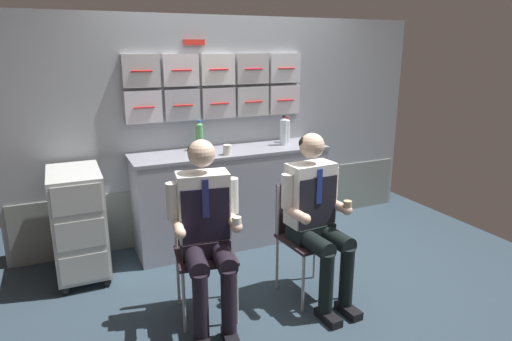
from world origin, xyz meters
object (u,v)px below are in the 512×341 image
Objects in this scene: folding_chair_left at (203,239)px; crew_member_right at (317,212)px; crew_member_left at (206,226)px; folding_chair_right at (303,225)px; coffee_cup_spare at (200,149)px; service_trolley at (79,221)px; water_bottle_tall at (199,136)px.

crew_member_right reaches higher than folding_chair_left.
crew_member_left is 1.00× the size of crew_member_right.
folding_chair_left is 0.79m from folding_chair_right.
crew_member_right is (0.01, -0.16, 0.16)m from folding_chair_right.
coffee_cup_spare is at bearing 113.11° from crew_member_right.
service_trolley is at bearing 132.04° from folding_chair_left.
folding_chair_right is (0.78, -0.07, 0.00)m from folding_chair_left.
crew_member_left reaches higher than water_bottle_tall.
coffee_cup_spare is at bearing 73.25° from folding_chair_left.
coffee_cup_spare is (0.31, 1.12, 0.26)m from crew_member_left.
service_trolley is at bearing -167.85° from water_bottle_tall.
service_trolley is at bearing 149.05° from folding_chair_right.
crew_member_left reaches higher than folding_chair_right.
crew_member_left reaches higher than folding_chair_left.
crew_member_left is (0.76, -1.03, 0.22)m from service_trolley.
crew_member_left is (-0.02, -0.16, 0.17)m from folding_chair_left.
service_trolley is 1.05× the size of folding_chair_right.
crew_member_right reaches higher than folding_chair_right.
water_bottle_tall reaches higher than folding_chair_right.
folding_chair_left is 3.07× the size of water_bottle_tall.
crew_member_right reaches higher than coffee_cup_spare.
coffee_cup_spare is (-0.50, 1.03, 0.43)m from folding_chair_right.
crew_member_right is (1.58, -1.10, 0.22)m from service_trolley.
water_bottle_tall is at bearing 108.82° from crew_member_right.
crew_member_right is at bearing -16.24° from folding_chair_left.
folding_chair_left is at bearing -47.96° from service_trolley.
folding_chair_right is 1.37m from water_bottle_tall.
crew_member_right reaches higher than water_bottle_tall.
folding_chair_right is (1.57, -0.94, 0.05)m from service_trolley.
folding_chair_left is 1.00× the size of folding_chair_right.
folding_chair_right is 0.23m from crew_member_right.
crew_member_left is at bearing -53.53° from service_trolley.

